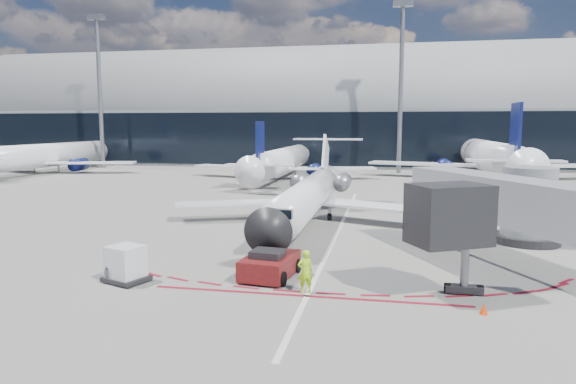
% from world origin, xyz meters
% --- Properties ---
extents(ground, '(260.00, 260.00, 0.00)m').
position_xyz_m(ground, '(0.00, 0.00, 0.00)').
color(ground, slate).
rests_on(ground, ground).
extents(apron_centerline, '(0.25, 40.00, 0.01)m').
position_xyz_m(apron_centerline, '(0.00, 2.00, 0.01)').
color(apron_centerline, silver).
rests_on(apron_centerline, ground).
extents(apron_stop_bar, '(14.00, 0.25, 0.01)m').
position_xyz_m(apron_stop_bar, '(0.00, -11.50, 0.01)').
color(apron_stop_bar, maroon).
rests_on(apron_stop_bar, ground).
extents(terminal_building, '(150.00, 24.15, 24.00)m').
position_xyz_m(terminal_building, '(0.00, 64.97, 8.52)').
color(terminal_building, gray).
rests_on(terminal_building, ground).
extents(jet_bridge, '(10.03, 15.20, 4.90)m').
position_xyz_m(jet_bridge, '(9.79, -3.01, 3.01)').
color(jet_bridge, '#97999F').
rests_on(jet_bridge, ground).
extents(light_mast_west, '(0.70, 0.70, 25.00)m').
position_xyz_m(light_mast_west, '(-45.00, 48.00, 12.50)').
color(light_mast_west, gray).
rests_on(light_mast_west, ground).
extents(light_mast_centre, '(0.70, 0.70, 25.00)m').
position_xyz_m(light_mast_centre, '(5.00, 48.00, 12.50)').
color(light_mast_centre, gray).
rests_on(light_mast_centre, ground).
extents(regional_jet, '(21.26, 26.21, 6.57)m').
position_xyz_m(regional_jet, '(-2.41, 5.18, 2.19)').
color(regional_jet, white).
rests_on(regional_jet, ground).
extents(pushback_tug, '(2.69, 5.56, 1.42)m').
position_xyz_m(pushback_tug, '(-2.23, -9.04, 0.63)').
color(pushback_tug, '#570C14').
rests_on(pushback_tug, ground).
extents(ramp_worker, '(0.85, 0.75, 1.95)m').
position_xyz_m(ramp_worker, '(-0.16, -11.02, 0.98)').
color(ramp_worker, '#B2F81A').
rests_on(ramp_worker, ground).
extents(uld_container, '(2.29, 2.13, 1.75)m').
position_xyz_m(uld_container, '(-8.74, -11.11, 0.86)').
color(uld_container, black).
rests_on(uld_container, ground).
extents(safety_cone_left, '(0.36, 0.36, 0.50)m').
position_xyz_m(safety_cone_left, '(-11.09, -7.06, 0.25)').
color(safety_cone_left, '#FF3B05').
rests_on(safety_cone_left, ground).
extents(safety_cone_right, '(0.32, 0.32, 0.44)m').
position_xyz_m(safety_cone_right, '(7.16, -12.29, 0.22)').
color(safety_cone_right, '#FF3B05').
rests_on(safety_cone_right, ground).
extents(bg_airliner_0, '(32.58, 34.50, 10.54)m').
position_xyz_m(bg_airliner_0, '(-48.75, 38.96, 5.27)').
color(bg_airliner_0, white).
rests_on(bg_airliner_0, ground).
extents(bg_airliner_1, '(30.13, 31.90, 9.75)m').
position_xyz_m(bg_airliner_1, '(-11.07, 37.23, 4.87)').
color(bg_airliner_1, white).
rests_on(bg_airliner_1, ground).
extents(bg_airliner_2, '(37.74, 39.96, 12.21)m').
position_xyz_m(bg_airliner_2, '(16.83, 42.76, 6.10)').
color(bg_airliner_2, white).
rests_on(bg_airliner_2, ground).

